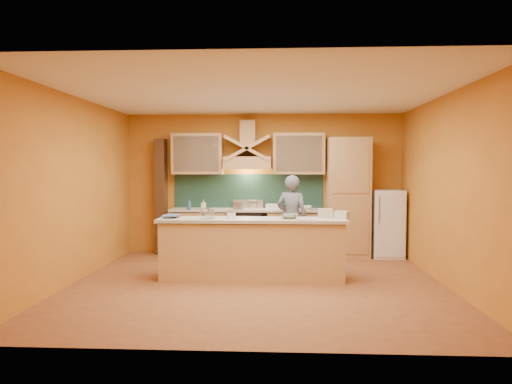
{
  "coord_description": "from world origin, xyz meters",
  "views": [
    {
      "loc": [
        0.32,
        -6.68,
        1.72
      ],
      "look_at": [
        -0.07,
        0.9,
        1.32
      ],
      "focal_mm": 32.0,
      "sensor_mm": 36.0,
      "label": 1
    }
  ],
  "objects_px": {
    "stove": "(247,233)",
    "person": "(292,219)",
    "kitchen_scale": "(231,215)",
    "mixing_bowl": "(290,216)",
    "fridge": "(387,223)"
  },
  "relations": [
    {
      "from": "stove",
      "to": "person",
      "type": "height_order",
      "value": "person"
    },
    {
      "from": "mixing_bowl",
      "to": "kitchen_scale",
      "type": "bearing_deg",
      "value": 179.64
    },
    {
      "from": "person",
      "to": "stove",
      "type": "bearing_deg",
      "value": -15.74
    },
    {
      "from": "fridge",
      "to": "mixing_bowl",
      "type": "distance_m",
      "value": 2.72
    },
    {
      "from": "fridge",
      "to": "person",
      "type": "bearing_deg",
      "value": -161.69
    },
    {
      "from": "person",
      "to": "mixing_bowl",
      "type": "distance_m",
      "value": 1.3
    },
    {
      "from": "stove",
      "to": "kitchen_scale",
      "type": "distance_m",
      "value": 1.97
    },
    {
      "from": "kitchen_scale",
      "to": "mixing_bowl",
      "type": "distance_m",
      "value": 0.91
    },
    {
      "from": "fridge",
      "to": "mixing_bowl",
      "type": "relative_size",
      "value": 4.55
    },
    {
      "from": "person",
      "to": "mixing_bowl",
      "type": "relative_size",
      "value": 5.59
    },
    {
      "from": "fridge",
      "to": "kitchen_scale",
      "type": "relative_size",
      "value": 11.51
    },
    {
      "from": "fridge",
      "to": "person",
      "type": "distance_m",
      "value": 1.95
    },
    {
      "from": "fridge",
      "to": "kitchen_scale",
      "type": "height_order",
      "value": "fridge"
    },
    {
      "from": "stove",
      "to": "person",
      "type": "relative_size",
      "value": 0.56
    },
    {
      "from": "fridge",
      "to": "kitchen_scale",
      "type": "xyz_separation_m",
      "value": [
        -2.82,
        -1.89,
        0.34
      ]
    }
  ]
}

